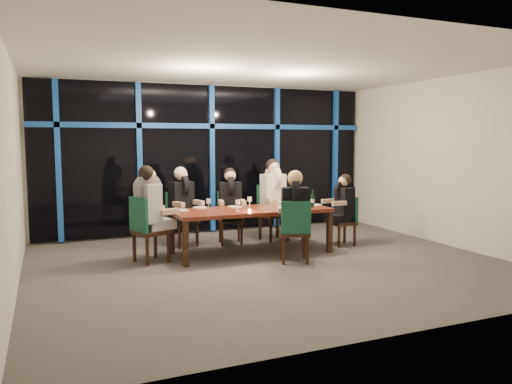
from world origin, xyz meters
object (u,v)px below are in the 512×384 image
at_px(chair_end_left, 146,226).
at_px(chair_end_right, 346,218).
at_px(diner_end_right, 343,199).
at_px(diner_near_mid, 295,202).
at_px(diner_far_left, 182,195).
at_px(water_pitcher, 294,202).
at_px(diner_end_left, 150,200).
at_px(diner_far_mid, 230,195).
at_px(diner_far_right, 274,188).
at_px(chair_far_left, 180,216).
at_px(wine_bottle, 313,200).
at_px(chair_far_mid, 230,215).
at_px(chair_far_right, 272,209).
at_px(dining_table, 251,213).
at_px(chair_near_mid, 295,228).

xyz_separation_m(chair_end_left, chair_end_right, (3.57, -0.05, -0.08)).
xyz_separation_m(diner_end_right, diner_near_mid, (-1.37, -0.77, 0.09)).
distance_m(diner_far_left, water_pitcher, 2.01).
height_order(diner_end_left, water_pitcher, diner_end_left).
distance_m(diner_far_mid, diner_far_right, 0.88).
relative_size(chair_far_left, diner_end_left, 0.97).
distance_m(wine_bottle, water_pitcher, 0.39).
xyz_separation_m(diner_end_left, water_pitcher, (2.31, -0.33, -0.11)).
bearing_deg(wine_bottle, diner_far_left, 148.36).
relative_size(chair_end_right, diner_far_right, 0.86).
bearing_deg(water_pitcher, diner_far_left, 138.51).
height_order(chair_end_left, water_pitcher, chair_end_left).
xyz_separation_m(chair_far_mid, chair_far_right, (0.84, 0.00, 0.06)).
distance_m(dining_table, chair_far_left, 1.42).
distance_m(chair_end_left, diner_far_right, 2.71).
bearing_deg(diner_far_left, water_pitcher, -55.30).
xyz_separation_m(chair_far_right, chair_end_right, (1.03, -0.95, -0.09)).
height_order(chair_end_right, diner_far_right, diner_far_right).
height_order(chair_far_left, diner_near_mid, diner_near_mid).
distance_m(chair_far_left, chair_end_right, 2.97).
bearing_deg(chair_far_left, diner_near_mid, -70.74).
bearing_deg(dining_table, diner_far_mid, 93.84).
xyz_separation_m(chair_end_right, diner_end_left, (-3.49, 0.08, 0.49)).
relative_size(chair_end_left, chair_end_right, 1.17).
xyz_separation_m(dining_table, diner_far_mid, (-0.06, 0.85, 0.22)).
relative_size(diner_end_left, diner_near_mid, 1.05).
bearing_deg(dining_table, chair_end_right, -0.66).
height_order(diner_far_mid, diner_end_right, diner_far_mid).
bearing_deg(diner_far_mid, chair_far_left, 178.65).
distance_m(chair_near_mid, diner_far_left, 2.28).
xyz_separation_m(dining_table, chair_end_left, (-1.74, 0.03, -0.11)).
xyz_separation_m(chair_far_right, diner_end_left, (-2.46, -0.88, 0.39)).
bearing_deg(chair_end_right, chair_end_left, -90.60).
bearing_deg(water_pitcher, chair_far_right, 80.60).
xyz_separation_m(chair_end_left, diner_end_right, (3.50, -0.05, 0.27)).
bearing_deg(wine_bottle, diner_far_right, 102.00).
bearing_deg(diner_far_right, dining_table, -140.92).
bearing_deg(diner_far_left, dining_table, -63.68).
bearing_deg(diner_near_mid, diner_end_left, -2.02).
xyz_separation_m(diner_end_left, diner_end_right, (3.42, -0.08, -0.14)).
height_order(chair_far_mid, diner_far_left, diner_far_left).
bearing_deg(chair_end_right, chair_far_right, -132.57).
relative_size(chair_far_mid, chair_near_mid, 0.97).
xyz_separation_m(dining_table, chair_far_right, (0.80, 0.93, -0.10)).
relative_size(diner_far_mid, diner_end_left, 0.92).
bearing_deg(diner_end_right, chair_end_right, 90.00).
bearing_deg(diner_far_right, wine_bottle, -85.04).
xyz_separation_m(chair_near_mid, diner_end_right, (1.39, 0.85, 0.29)).
distance_m(dining_table, chair_near_mid, 0.95).
distance_m(chair_end_right, diner_near_mid, 1.69).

